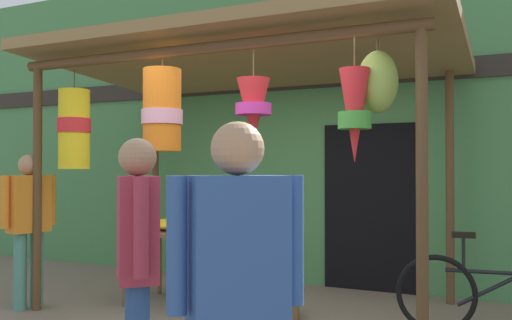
% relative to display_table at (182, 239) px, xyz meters
% --- Properties ---
extents(shop_facade, '(12.51, 0.29, 4.18)m').
position_rel_display_table_xyz_m(shop_facade, '(0.99, 1.66, 1.39)').
color(shop_facade, '#47844C').
rests_on(shop_facade, ground_plane).
extents(market_stall_canopy, '(4.36, 2.58, 2.79)m').
position_rel_display_table_xyz_m(market_stall_canopy, '(0.67, 0.04, 1.75)').
color(market_stall_canopy, brown).
rests_on(market_stall_canopy, ground_plane).
extents(display_table, '(1.13, 0.74, 0.80)m').
position_rel_display_table_xyz_m(display_table, '(0.00, 0.00, 0.00)').
color(display_table, brown).
rests_on(display_table, ground_plane).
extents(flower_heap_on_table, '(0.84, 0.58, 0.12)m').
position_rel_display_table_xyz_m(flower_heap_on_table, '(-0.04, 0.04, 0.15)').
color(flower_heap_on_table, yellow).
rests_on(flower_heap_on_table, display_table).
extents(folding_chair, '(0.53, 0.53, 0.84)m').
position_rel_display_table_xyz_m(folding_chair, '(1.27, -0.95, -0.20)').
color(folding_chair, '#2347A8').
rests_on(folding_chair, ground_plane).
extents(wicker_basket_by_table, '(0.37, 0.37, 0.28)m').
position_rel_display_table_xyz_m(wicker_basket_by_table, '(1.15, -0.03, -0.56)').
color(wicker_basket_by_table, brown).
rests_on(wicker_basket_by_table, ground_plane).
extents(parked_bicycle, '(1.74, 0.44, 0.92)m').
position_rel_display_table_xyz_m(parked_bicycle, '(3.10, 0.26, -0.36)').
color(parked_bicycle, black).
rests_on(parked_bicycle, ground_plane).
extents(vendor_in_orange, '(0.43, 0.46, 1.65)m').
position_rel_display_table_xyz_m(vendor_in_orange, '(1.21, -2.38, 0.27)').
color(vendor_in_orange, '#2D5193').
rests_on(vendor_in_orange, ground_plane).
extents(customer_foreground, '(0.45, 0.44, 1.67)m').
position_rel_display_table_xyz_m(customer_foreground, '(2.17, -2.96, 0.28)').
color(customer_foreground, '#4C8E7A').
rests_on(customer_foreground, ground_plane).
extents(passerby_at_right, '(0.32, 0.57, 1.61)m').
position_rel_display_table_xyz_m(passerby_at_right, '(-1.38, -0.81, 0.25)').
color(passerby_at_right, '#4C8E7A').
rests_on(passerby_at_right, ground_plane).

